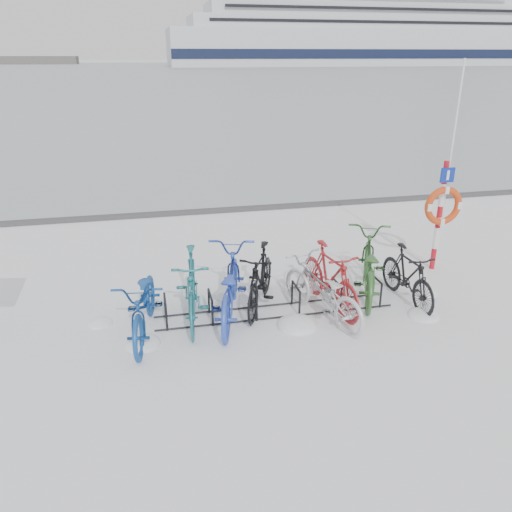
% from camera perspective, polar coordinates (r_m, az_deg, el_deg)
% --- Properties ---
extents(ground, '(900.00, 900.00, 0.00)m').
position_cam_1_polar(ground, '(8.45, 2.17, -6.42)').
color(ground, white).
rests_on(ground, ground).
extents(ice_sheet, '(400.00, 298.00, 0.02)m').
position_cam_1_polar(ice_sheet, '(162.24, -12.54, 20.10)').
color(ice_sheet, '#97A2AA').
rests_on(ice_sheet, ground).
extents(quay_edge, '(400.00, 0.25, 0.10)m').
position_cam_1_polar(quay_edge, '(13.80, -3.98, 5.24)').
color(quay_edge, '#3F3F42').
rests_on(quay_edge, ground).
extents(bike_rack, '(4.00, 0.48, 0.46)m').
position_cam_1_polar(bike_rack, '(8.36, 2.19, -5.33)').
color(bike_rack, black).
rests_on(bike_rack, ground).
extents(lifebuoy_station, '(0.76, 0.22, 3.97)m').
position_cam_1_polar(lifebuoy_station, '(10.25, 20.56, 5.39)').
color(lifebuoy_station, '#B50E1B').
rests_on(lifebuoy_station, ground).
extents(cruise_ferry, '(151.71, 28.58, 49.85)m').
position_cam_1_polar(cruise_ferry, '(216.41, 12.06, 24.10)').
color(cruise_ferry, silver).
rests_on(cruise_ferry, ground).
extents(bike_0, '(0.98, 2.12, 1.07)m').
position_cam_1_polar(bike_0, '(7.79, -12.62, -5.14)').
color(bike_0, navy).
rests_on(bike_0, ground).
extents(bike_1, '(0.77, 2.02, 1.19)m').
position_cam_1_polar(bike_1, '(8.05, -7.35, -3.38)').
color(bike_1, '#1F6872').
rests_on(bike_1, ground).
extents(bike_2, '(1.31, 2.35, 1.17)m').
position_cam_1_polar(bike_2, '(8.07, -3.11, -3.22)').
color(bike_2, '#2A47B8').
rests_on(bike_2, ground).
extents(bike_3, '(1.23, 1.87, 1.10)m').
position_cam_1_polar(bike_3, '(8.40, 0.49, -2.38)').
color(bike_3, black).
rests_on(bike_3, ground).
extents(bike_4, '(1.32, 2.07, 1.02)m').
position_cam_1_polar(bike_4, '(8.13, 7.53, -3.76)').
color(bike_4, '#B8BCC1').
rests_on(bike_4, ground).
extents(bike_5, '(0.84, 1.93, 1.12)m').
position_cam_1_polar(bike_5, '(8.50, 8.45, -2.27)').
color(bike_5, maroon).
rests_on(bike_5, ground).
extents(bike_6, '(1.55, 2.33, 1.15)m').
position_cam_1_polar(bike_6, '(9.09, 12.71, -0.80)').
color(bike_6, '#2E602A').
rests_on(bike_6, ground).
extents(bike_7, '(0.56, 1.69, 1.00)m').
position_cam_1_polar(bike_7, '(9.01, 16.95, -1.99)').
color(bike_7, black).
rests_on(bike_7, ground).
extents(snow_drifts, '(6.14, 1.89, 0.23)m').
position_cam_1_polar(snow_drifts, '(8.37, 3.76, -6.74)').
color(snow_drifts, white).
rests_on(snow_drifts, ground).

